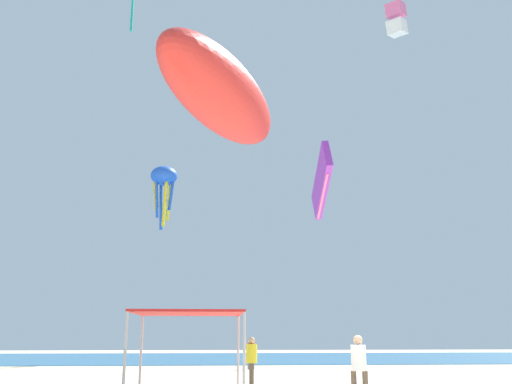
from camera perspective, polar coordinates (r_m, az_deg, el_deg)
The scene contains 9 objects.
ocean_strip at distance 46.78m, azimuth 0.18°, elevation -16.39°, with size 110.00×23.60×0.03m, color #28608C.
canopy_tent at distance 14.83m, azimuth -6.82°, elevation -12.40°, with size 2.75×3.06×2.33m.
person_near_tent at distance 31.05m, azimuth -0.51°, elevation -15.75°, with size 0.38×0.38×1.61m.
person_leftmost at distance 21.25m, azimuth -0.45°, elevation -16.32°, with size 0.40×0.45×1.68m.
person_far_shore at distance 16.44m, azimuth 10.35°, elevation -16.56°, with size 0.45×0.41×1.74m.
kite_parafoil_purple at distance 25.24m, azimuth 6.65°, elevation 0.90°, with size 0.60×4.44×2.69m.
kite_box_pink at distance 40.24m, azimuth 14.00°, elevation 16.60°, with size 1.60×1.61×2.41m.
kite_octopus_blue at distance 43.21m, azimuth -9.30°, elevation 1.30°, with size 2.39×2.39×4.75m.
kite_inflatable_red at distance 19.30m, azimuth -3.49°, elevation 9.87°, with size 5.42×8.34×2.91m.
Camera 1 is at (-3.71, -15.21, 1.74)m, focal length 39.57 mm.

